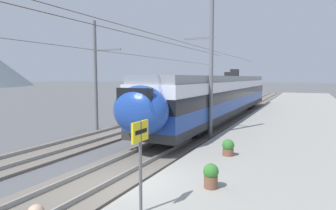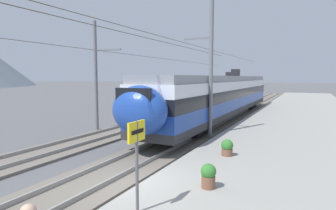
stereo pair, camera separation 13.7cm
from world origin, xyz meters
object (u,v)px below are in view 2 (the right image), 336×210
Objects in this scene: potted_plant_platform_edge at (227,147)px; catenary_mast_far_side at (98,74)px; catenary_mast_mid at (209,67)px; platform_sign at (137,146)px; train_near_platform at (222,95)px; potted_plant_by_shelter at (208,175)px; train_far_track at (219,88)px.

catenary_mast_far_side is at bearing 69.11° from potted_plant_platform_edge.
platform_sign is at bearing -171.33° from catenary_mast_mid.
train_near_platform is 18.64m from platform_sign.
platform_sign is 3.04× the size of potted_plant_by_shelter.
catenary_mast_far_side is 60.02× the size of potted_plant_by_shelter.
catenary_mast_far_side is (-8.39, 6.63, 1.76)m from train_near_platform.
train_far_track reaches higher than potted_plant_by_shelter.
potted_plant_platform_edge is at bearing -152.01° from catenary_mast_mid.
platform_sign is at bearing 173.76° from potted_plant_platform_edge.
catenary_mast_far_side is (-23.49, 1.87, 1.76)m from train_far_track.
train_near_platform is 12.39× the size of platform_sign.
potted_plant_by_shelter is at bearing -164.17° from train_far_track.
catenary_mast_mid is (-23.22, -6.20, 2.08)m from train_far_track.
platform_sign is 3.22× the size of potted_plant_platform_edge.
potted_plant_by_shelter reaches higher than potted_plant_platform_edge.
catenary_mast_mid reaches higher than potted_plant_platform_edge.
potted_plant_platform_edge is at bearing 6.38° from potted_plant_by_shelter.
catenary_mast_far_side is 11.49m from potted_plant_platform_edge.
platform_sign is at bearing -166.95° from train_far_track.
catenary_mast_far_side is at bearing 141.69° from train_near_platform.
train_far_track is 32.48m from potted_plant_by_shelter.
train_far_track is 0.71× the size of catenary_mast_mid.
catenary_mast_mid is at bearing -88.09° from catenary_mast_far_side.
train_near_platform is 16.69m from potted_plant_by_shelter.
potted_plant_by_shelter is (2.28, -1.09, -1.27)m from platform_sign.
train_near_platform is 0.63× the size of catenary_mast_far_side.
catenary_mast_mid is at bearing 8.67° from platform_sign.
catenary_mast_mid reaches higher than train_near_platform.
potted_plant_by_shelter is at bearing -173.62° from potted_plant_platform_edge.
catenary_mast_mid is 10.64m from platform_sign.
catenary_mast_far_side is at bearing 54.22° from potted_plant_by_shelter.
train_near_platform is 8.50m from catenary_mast_mid.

